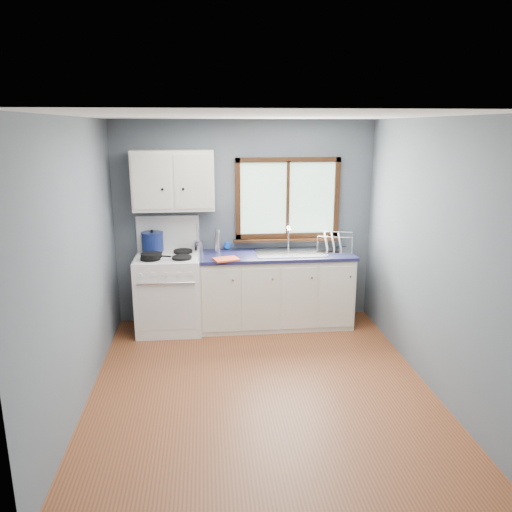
{
  "coord_description": "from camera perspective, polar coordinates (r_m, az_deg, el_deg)",
  "views": [
    {
      "loc": [
        -0.48,
        -4.31,
        2.41
      ],
      "look_at": [
        0.05,
        0.9,
        1.05
      ],
      "focal_mm": 35.0,
      "sensor_mm": 36.0,
      "label": 1
    }
  ],
  "objects": [
    {
      "name": "utensil_crock",
      "position": [
        6.16,
        -6.55,
        1.15
      ],
      "size": [
        0.13,
        0.13,
        0.35
      ],
      "rotation": [
        0.0,
        0.0,
        0.18
      ],
      "color": "silver",
      "rests_on": "countertop"
    },
    {
      "name": "base_cabinets",
      "position": [
        6.2,
        2.26,
        -4.29
      ],
      "size": [
        1.85,
        0.6,
        0.88
      ],
      "color": "silver",
      "rests_on": "floor"
    },
    {
      "name": "dish_rack",
      "position": [
        6.23,
        8.89,
        1.12
      ],
      "size": [
        0.52,
        0.44,
        0.23
      ],
      "rotation": [
        0.0,
        0.0,
        -0.27
      ],
      "color": "silver",
      "rests_on": "countertop"
    },
    {
      "name": "wall_right",
      "position": [
        4.93,
        19.45,
        0.09
      ],
      "size": [
        0.02,
        3.6,
        2.5
      ],
      "primitive_type": "cube",
      "color": "#565F67",
      "rests_on": "ground"
    },
    {
      "name": "dish_towel",
      "position": [
        5.76,
        -3.44,
        -0.37
      ],
      "size": [
        0.32,
        0.27,
        0.02
      ],
      "primitive_type": "cube",
      "rotation": [
        0.0,
        0.0,
        0.29
      ],
      "color": "#D6522D",
      "rests_on": "countertop"
    },
    {
      "name": "stockpot",
      "position": [
        6.12,
        -11.74,
        1.65
      ],
      "size": [
        0.28,
        0.28,
        0.26
      ],
      "rotation": [
        0.0,
        0.0,
        0.07
      ],
      "color": "#101C50",
      "rests_on": "gas_range"
    },
    {
      "name": "wall_back",
      "position": [
        6.25,
        -1.3,
        3.85
      ],
      "size": [
        3.2,
        0.02,
        2.5
      ],
      "primitive_type": "cube",
      "color": "#565F67",
      "rests_on": "ground"
    },
    {
      "name": "sink",
      "position": [
        6.1,
        3.98,
        -0.23
      ],
      "size": [
        0.84,
        0.46,
        0.44
      ],
      "color": "silver",
      "rests_on": "countertop"
    },
    {
      "name": "soap_bottle",
      "position": [
        6.22,
        -3.26,
        1.81
      ],
      "size": [
        0.1,
        0.1,
        0.24
      ],
      "primitive_type": "imported",
      "rotation": [
        0.0,
        0.0,
        0.07
      ],
      "color": "blue",
      "rests_on": "countertop"
    },
    {
      "name": "ceiling",
      "position": [
        4.34,
        0.57,
        15.86
      ],
      "size": [
        3.2,
        3.6,
        0.02
      ],
      "primitive_type": "cube",
      "color": "white",
      "rests_on": "wall_back"
    },
    {
      "name": "floor",
      "position": [
        4.97,
        0.49,
        -14.59
      ],
      "size": [
        3.2,
        3.6,
        0.02
      ],
      "primitive_type": "cube",
      "color": "brown",
      "rests_on": "ground"
    },
    {
      "name": "skillet",
      "position": [
        5.83,
        -11.85,
        0.07
      ],
      "size": [
        0.38,
        0.31,
        0.05
      ],
      "rotation": [
        0.0,
        0.0,
        -0.33
      ],
      "color": "black",
      "rests_on": "gas_range"
    },
    {
      "name": "wall_left",
      "position": [
        4.61,
        -19.79,
        -0.92
      ],
      "size": [
        0.02,
        3.6,
        2.5
      ],
      "primitive_type": "cube",
      "color": "#565F67",
      "rests_on": "ground"
    },
    {
      "name": "window",
      "position": [
        6.24,
        3.64,
        5.91
      ],
      "size": [
        1.36,
        0.1,
        1.03
      ],
      "color": "#9EC6A8",
      "rests_on": "wall_back"
    },
    {
      "name": "thermos",
      "position": [
        6.07,
        -4.47,
        1.72
      ],
      "size": [
        0.07,
        0.07,
        0.3
      ],
      "primitive_type": "cylinder",
      "rotation": [
        0.0,
        0.0,
        0.01
      ],
      "color": "silver",
      "rests_on": "countertop"
    },
    {
      "name": "upper_cabinets",
      "position": [
        5.98,
        -9.42,
        8.5
      ],
      "size": [
        0.95,
        0.35,
        0.7
      ],
      "color": "silver",
      "rests_on": "wall_back"
    },
    {
      "name": "wall_front",
      "position": [
        2.8,
        4.66,
        -9.99
      ],
      "size": [
        3.2,
        0.02,
        2.5
      ],
      "primitive_type": "cube",
      "color": "#565F67",
      "rests_on": "ground"
    },
    {
      "name": "gas_range",
      "position": [
        6.12,
        -9.94,
        -3.94
      ],
      "size": [
        0.76,
        0.69,
        1.36
      ],
      "color": "white",
      "rests_on": "floor"
    },
    {
      "name": "countertop",
      "position": [
        6.06,
        2.31,
        0.1
      ],
      "size": [
        1.89,
        0.64,
        0.04
      ],
      "primitive_type": "cube",
      "color": "#17183B",
      "rests_on": "base_cabinets"
    }
  ]
}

